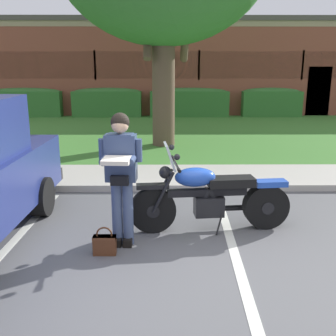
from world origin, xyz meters
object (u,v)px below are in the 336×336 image
object	(u,v)px
motorcycle	(216,197)
brick_building	(191,66)
hedge_center_right	(189,102)
hedge_right	(271,102)
hedge_left	(26,102)
rider_person	(121,169)
handbag	(105,243)
hedge_center_left	(107,102)

from	to	relation	value
motorcycle	brick_building	distance (m)	17.81
hedge_center_right	motorcycle	bearing A→B (deg)	-91.47
hedge_center_right	hedge_right	distance (m)	3.46
hedge_center_right	hedge_right	xyz separation A→B (m)	(3.46, 0.00, -0.00)
hedge_left	brick_building	bearing A→B (deg)	38.34
rider_person	hedge_center_right	world-z (taller)	rider_person
handbag	hedge_center_left	bearing A→B (deg)	97.64
motorcycle	hedge_center_left	xyz separation A→B (m)	(-3.15, 11.94, 0.16)
handbag	hedge_center_left	distance (m)	12.82
handbag	brick_building	world-z (taller)	brick_building
hedge_left	hedge_right	xyz separation A→B (m)	(10.37, 0.00, 0.00)
rider_person	hedge_left	distance (m)	13.52
handbag	rider_person	bearing A→B (deg)	55.30
motorcycle	brick_building	xyz separation A→B (m)	(0.70, 17.73, 1.57)
rider_person	hedge_center_right	bearing A→B (deg)	82.84
motorcycle	hedge_left	bearing A→B (deg)	118.96
rider_person	handbag	world-z (taller)	rider_person
hedge_left	handbag	bearing A→B (deg)	-67.88
rider_person	hedge_left	world-z (taller)	rider_person
hedge_left	rider_person	bearing A→B (deg)	-66.66
hedge_left	hedge_center_right	bearing A→B (deg)	0.00
motorcycle	handbag	world-z (taller)	motorcycle
motorcycle	hedge_right	bearing A→B (deg)	72.51
handbag	brick_building	xyz separation A→B (m)	(2.15, 18.48, 1.92)
handbag	hedge_center_left	xyz separation A→B (m)	(-1.70, 12.70, 0.51)
motorcycle	rider_person	size ratio (longest dim) A/B	1.32
hedge_center_right	hedge_center_left	bearing A→B (deg)	-180.00
hedge_right	brick_building	bearing A→B (deg)	117.89
rider_person	hedge_center_left	distance (m)	12.56
hedge_left	hedge_center_right	distance (m)	6.91
hedge_center_right	hedge_right	size ratio (longest dim) A/B	1.33
motorcycle	brick_building	world-z (taller)	brick_building
hedge_center_right	rider_person	bearing A→B (deg)	-97.16
motorcycle	handbag	xyz separation A→B (m)	(-1.45, -0.75, -0.34)
handbag	hedge_center_right	distance (m)	12.83
rider_person	hedge_right	world-z (taller)	rider_person
hedge_left	hedge_center_left	size ratio (longest dim) A/B	1.08
handbag	hedge_right	bearing A→B (deg)	67.68
hedge_center_left	motorcycle	bearing A→B (deg)	-75.22
hedge_center_left	handbag	bearing A→B (deg)	-82.36
motorcycle	hedge_center_left	size ratio (longest dim) A/B	0.78
rider_person	handbag	size ratio (longest dim) A/B	4.74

